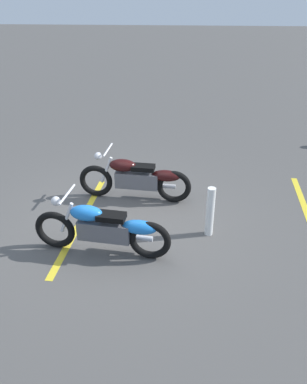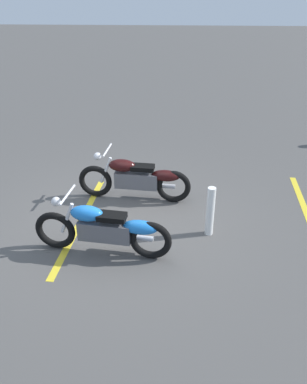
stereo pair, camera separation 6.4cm
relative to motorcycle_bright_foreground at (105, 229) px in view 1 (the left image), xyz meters
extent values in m
plane|color=#514F4C|center=(0.07, 0.88, -0.46)|extent=(60.00, 60.00, 0.00)
torus|color=black|center=(-0.83, 0.11, -0.13)|extent=(0.68, 0.20, 0.67)
torus|color=black|center=(0.72, -0.10, -0.13)|extent=(0.68, 0.20, 0.67)
cube|color=#59595E|center=(-0.01, 0.00, -0.04)|extent=(0.86, 0.33, 0.32)
ellipsoid|color=blue|center=(-0.28, 0.03, 0.26)|extent=(0.55, 0.35, 0.24)
ellipsoid|color=blue|center=(0.56, -0.08, 0.10)|extent=(0.59, 0.31, 0.22)
cube|color=black|center=(0.12, -0.02, 0.24)|extent=(0.47, 0.30, 0.09)
cylinder|color=silver|center=(-0.60, 0.08, 0.13)|extent=(0.27, 0.09, 0.56)
cylinder|color=silver|center=(-0.55, 0.07, 0.56)|extent=(0.12, 0.62, 0.04)
sphere|color=silver|center=(-0.75, 0.10, 0.42)|extent=(0.15, 0.15, 0.15)
cylinder|color=silver|center=(0.41, 0.08, -0.20)|extent=(0.71, 0.18, 0.09)
torus|color=black|center=(-0.48, 1.84, -0.13)|extent=(0.68, 0.18, 0.67)
torus|color=black|center=(1.07, 1.69, -0.13)|extent=(0.68, 0.18, 0.67)
cube|color=#59595E|center=(0.34, 1.76, -0.04)|extent=(0.86, 0.30, 0.32)
ellipsoid|color=black|center=(0.08, 1.79, 0.26)|extent=(0.55, 0.33, 0.24)
ellipsoid|color=black|center=(0.91, 1.70, 0.10)|extent=(0.58, 0.30, 0.22)
cube|color=black|center=(0.47, 1.75, 0.24)|extent=(0.46, 0.28, 0.09)
cylinder|color=silver|center=(-0.25, 1.82, 0.13)|extent=(0.27, 0.08, 0.56)
cylinder|color=silver|center=(-0.20, 1.82, 0.56)|extent=(0.10, 0.62, 0.04)
sphere|color=silver|center=(-0.40, 1.84, 0.42)|extent=(0.15, 0.15, 0.15)
cylinder|color=silver|center=(0.76, 1.86, -0.20)|extent=(0.71, 0.16, 0.09)
cylinder|color=white|center=(1.69, 0.62, -0.01)|extent=(0.14, 0.14, 0.90)
cube|color=yellow|center=(-0.61, 0.86, -0.46)|extent=(0.38, 3.20, 0.01)
camera|label=1|loc=(1.05, -5.16, 3.54)|focal=37.51mm
camera|label=2|loc=(0.99, -5.16, 3.54)|focal=37.51mm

